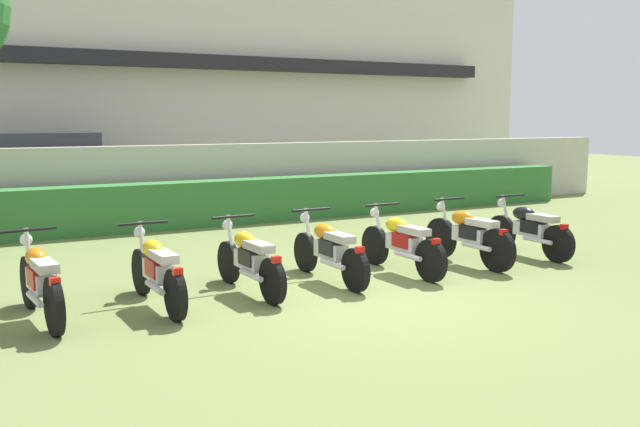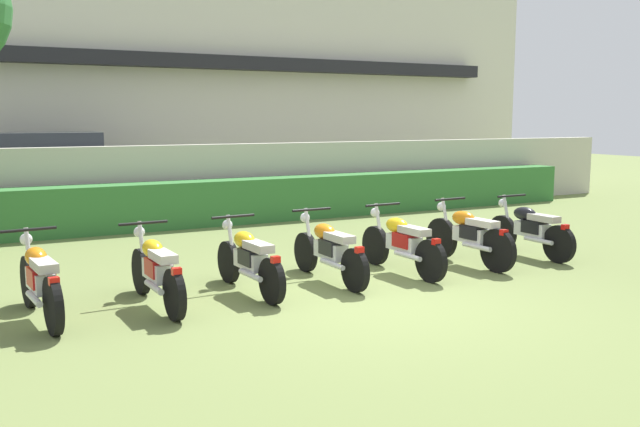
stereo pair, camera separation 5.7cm
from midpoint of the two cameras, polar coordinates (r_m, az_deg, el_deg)
ground at (r=8.41m, az=4.59°, el=-7.27°), size 60.00×60.00×0.00m
building at (r=21.46m, az=-16.36°, el=11.10°), size 25.36×6.50×6.97m
compound_wall at (r=14.89m, az=-10.66°, el=2.50°), size 24.09×0.30×1.64m
hedge_row at (r=14.26m, az=-9.79°, el=0.84°), size 19.27×0.70×0.92m
parked_car at (r=16.21m, az=-22.03°, el=2.91°), size 4.52×2.12×1.89m
motorcycle_in_row_0 at (r=8.09m, az=-22.12°, el=-5.17°), size 0.60×1.87×0.96m
motorcycle_in_row_1 at (r=8.26m, az=-13.28°, el=-4.58°), size 0.60×1.90×0.95m
motorcycle_in_row_2 at (r=8.71m, az=-5.75°, el=-3.80°), size 0.60×1.85×0.94m
motorcycle_in_row_3 at (r=9.27m, az=0.94°, el=-3.02°), size 0.60×1.92×0.94m
motorcycle_in_row_4 at (r=9.83m, az=7.01°, el=-2.42°), size 0.60×1.90×0.95m
motorcycle_in_row_5 at (r=10.53m, az=12.45°, el=-1.77°), size 0.60×1.85×0.98m
motorcycle_in_row_6 at (r=11.45m, az=17.23°, el=-1.24°), size 0.60×1.80×0.95m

